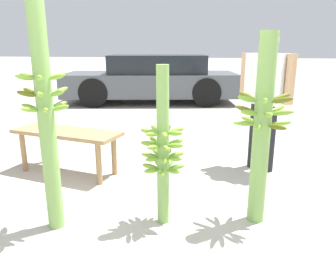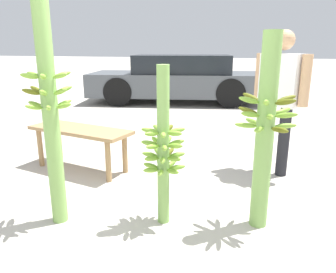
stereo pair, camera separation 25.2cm
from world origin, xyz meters
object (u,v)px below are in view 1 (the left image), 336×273
(banana_stalk_left, at_px, (46,119))
(vendor_person, at_px, (266,90))
(banana_stalk_center, at_px, (163,149))
(market_bench, at_px, (67,137))
(parked_car, at_px, (153,79))
(banana_stalk_right, at_px, (262,129))

(banana_stalk_left, relative_size, vendor_person, 1.09)
(banana_stalk_center, relative_size, vendor_person, 0.81)
(banana_stalk_center, xyz_separation_m, vendor_person, (0.91, 1.41, 0.30))
(banana_stalk_left, relative_size, banana_stalk_center, 1.35)
(market_bench, bearing_deg, banana_stalk_center, -22.65)
(banana_stalk_left, height_order, banana_stalk_center, banana_stalk_left)
(vendor_person, xyz_separation_m, market_bench, (-2.19, -0.52, -0.52))
(banana_stalk_center, height_order, market_bench, banana_stalk_center)
(vendor_person, distance_m, market_bench, 2.31)
(market_bench, bearing_deg, banana_stalk_left, -56.29)
(banana_stalk_center, height_order, parked_car, banana_stalk_center)
(banana_stalk_left, distance_m, market_bench, 1.29)
(vendor_person, bearing_deg, market_bench, -131.37)
(vendor_person, bearing_deg, banana_stalk_left, -101.57)
(banana_stalk_right, height_order, parked_car, banana_stalk_right)
(banana_stalk_center, distance_m, banana_stalk_right, 0.79)
(banana_stalk_right, relative_size, vendor_person, 0.96)
(vendor_person, height_order, market_bench, vendor_person)
(banana_stalk_center, bearing_deg, parked_car, 103.48)
(banana_stalk_right, height_order, market_bench, banana_stalk_right)
(banana_stalk_center, distance_m, market_bench, 1.58)
(market_bench, relative_size, parked_car, 0.29)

